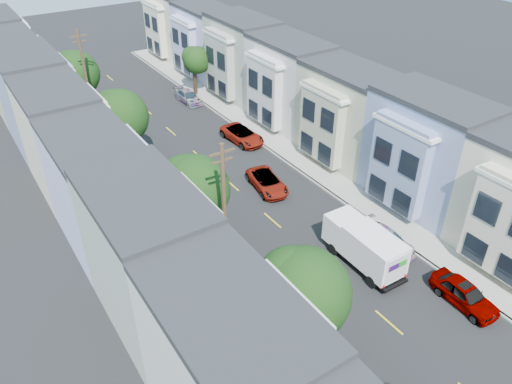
{
  "coord_description": "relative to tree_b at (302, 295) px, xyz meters",
  "views": [
    {
      "loc": [
        -17.64,
        -18.68,
        22.54
      ],
      "look_at": [
        -0.72,
        7.18,
        2.2
      ],
      "focal_mm": 35.0,
      "sensor_mm": 36.0,
      "label": 1
    }
  ],
  "objects": [
    {
      "name": "ground",
      "position": [
        6.3,
        5.39,
        -5.22
      ],
      "size": [
        160.0,
        160.0,
        0.0
      ],
      "primitive_type": "plane",
      "color": "black",
      "rests_on": "ground"
    },
    {
      "name": "road_slab",
      "position": [
        6.3,
        20.39,
        -5.21
      ],
      "size": [
        12.0,
        70.0,
        0.02
      ],
      "primitive_type": "cube",
      "color": "black",
      "rests_on": "ground"
    },
    {
      "name": "curb_left",
      "position": [
        0.25,
        20.39,
        -5.15
      ],
      "size": [
        0.3,
        70.0,
        0.15
      ],
      "primitive_type": "cube",
      "color": "gray",
      "rests_on": "ground"
    },
    {
      "name": "curb_right",
      "position": [
        12.35,
        20.39,
        -5.15
      ],
      "size": [
        0.3,
        70.0,
        0.15
      ],
      "primitive_type": "cube",
      "color": "gray",
      "rests_on": "ground"
    },
    {
      "name": "sidewalk_left",
      "position": [
        -1.05,
        20.39,
        -5.15
      ],
      "size": [
        2.6,
        70.0,
        0.15
      ],
      "primitive_type": "cube",
      "color": "gray",
      "rests_on": "ground"
    },
    {
      "name": "sidewalk_right",
      "position": [
        13.65,
        20.39,
        -5.15
      ],
      "size": [
        2.6,
        70.0,
        0.15
      ],
      "primitive_type": "cube",
      "color": "gray",
      "rests_on": "ground"
    },
    {
      "name": "centerline",
      "position": [
        6.3,
        20.39,
        -5.22
      ],
      "size": [
        0.12,
        70.0,
        0.01
      ],
      "primitive_type": "cube",
      "color": "gold",
      "rests_on": "ground"
    },
    {
      "name": "townhouse_row_left",
      "position": [
        -4.85,
        20.39,
        -5.22
      ],
      "size": [
        5.0,
        70.0,
        8.5
      ],
      "primitive_type": "cube",
      "color": "#B9B899",
      "rests_on": "ground"
    },
    {
      "name": "townhouse_row_right",
      "position": [
        17.45,
        20.39,
        -5.22
      ],
      "size": [
        5.0,
        70.0,
        8.5
      ],
      "primitive_type": "cube",
      "color": "#B9B899",
      "rests_on": "ground"
    },
    {
      "name": "tree_b",
      "position": [
        0.0,
        0.0,
        0.0
      ],
      "size": [
        4.7,
        4.7,
        7.6
      ],
      "color": "black",
      "rests_on": "ground"
    },
    {
      "name": "tree_c",
      "position": [
        0.0,
        11.47,
        -0.28
      ],
      "size": [
        4.7,
        4.7,
        7.31
      ],
      "color": "black",
      "rests_on": "ground"
    },
    {
      "name": "tree_d",
      "position": [
        0.0,
        24.85,
        -0.33
      ],
      "size": [
        4.7,
        4.7,
        7.26
      ],
      "color": "black",
      "rests_on": "ground"
    },
    {
      "name": "tree_e",
      "position": [
        0.0,
        37.47,
        -0.43
      ],
      "size": [
        4.7,
        4.7,
        7.16
      ],
      "color": "black",
      "rests_on": "ground"
    },
    {
      "name": "tree_far_r",
      "position": [
        13.2,
        36.6,
        -1.24
      ],
      "size": [
        3.1,
        3.1,
        5.58
      ],
      "color": "black",
      "rests_on": "ground"
    },
    {
      "name": "utility_pole_near",
      "position": [
        0.0,
        7.39,
        -0.07
      ],
      "size": [
        1.6,
        0.26,
        10.0
      ],
      "color": "#42301E",
      "rests_on": "ground"
    },
    {
      "name": "utility_pole_far",
      "position": [
        0.0,
        33.39,
        -0.07
      ],
      "size": [
        1.6,
        0.26,
        10.0
      ],
      "color": "#42301E",
      "rests_on": "ground"
    },
    {
      "name": "fedex_truck",
      "position": [
        8.57,
        4.12,
        -3.63
      ],
      "size": [
        2.29,
        5.94,
        2.85
      ],
      "rotation": [
        0.0,
        0.0,
        -0.02
      ],
      "color": "white",
      "rests_on": "ground"
    },
    {
      "name": "lead_sedan",
      "position": [
        8.44,
        15.25,
        -4.57
      ],
      "size": [
        2.91,
        5.02,
        1.31
      ],
      "primitive_type": "imported",
      "rotation": [
        0.0,
        0.0,
        -0.16
      ],
      "color": "black",
      "rests_on": "ground"
    },
    {
      "name": "parked_left_c",
      "position": [
        1.4,
        7.46,
        -4.48
      ],
      "size": [
        2.9,
        5.54,
        1.49
      ],
      "primitive_type": "imported",
      "rotation": [
        0.0,
        0.0,
        0.08
      ],
      "color": "#ACB0B4",
      "rests_on": "ground"
    },
    {
      "name": "parked_left_d",
      "position": [
        1.4,
        15.77,
        -4.56
      ],
      "size": [
        2.3,
        4.81,
        1.32
      ],
      "primitive_type": "imported",
      "rotation": [
        0.0,
        0.0,
        -0.02
      ],
      "color": "#571508",
      "rests_on": "ground"
    },
    {
      "name": "parked_right_a",
      "position": [
        11.2,
        -1.95,
        -4.47
      ],
      "size": [
        1.96,
        4.7,
        1.5
      ],
      "primitive_type": "imported",
      "rotation": [
        0.0,
        0.0,
        -0.04
      ],
      "color": "#333535",
      "rests_on": "ground"
    },
    {
      "name": "parked_right_b",
      "position": [
        11.2,
        4.49,
        -4.58
      ],
      "size": [
        1.93,
        4.37,
        1.3
      ],
      "primitive_type": "imported",
      "rotation": [
        0.0,
        0.0,
        0.03
      ],
      "color": "white",
      "rests_on": "ground"
    },
    {
      "name": "parked_right_c",
      "position": [
        11.2,
        23.58,
        -4.53
      ],
      "size": [
        2.67,
        5.16,
        1.39
      ],
      "primitive_type": "imported",
      "rotation": [
        0.0,
        0.0,
        0.08
      ],
      "color": "black",
      "rests_on": "ground"
    },
    {
      "name": "parked_right_d",
      "position": [
        11.2,
        35.1,
        -4.59
      ],
      "size": [
        1.86,
        4.23,
        1.26
      ],
      "primitive_type": "imported",
      "rotation": [
        0.0,
        0.0,
        0.02
      ],
      "color": "black",
      "rests_on": "ground"
    }
  ]
}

